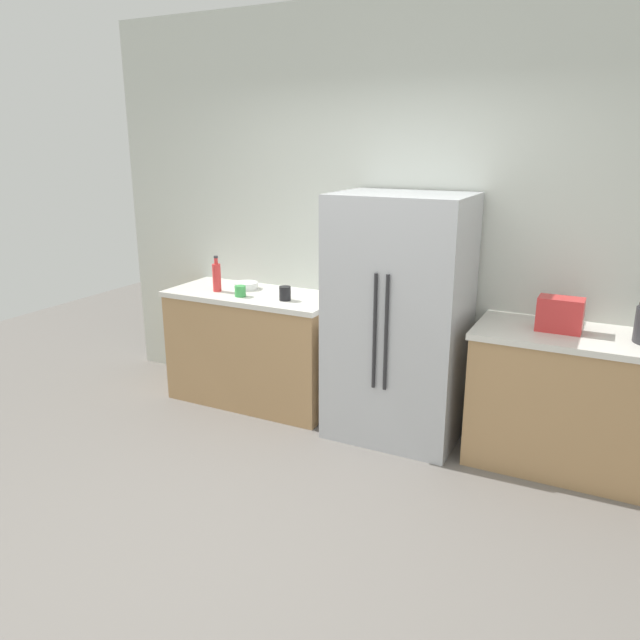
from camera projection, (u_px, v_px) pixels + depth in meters
ground_plane at (271, 529)px, 3.38m from camera, size 9.96×9.96×0.00m
kitchen_back_panel at (396, 218)px, 4.53m from camera, size 4.98×0.10×3.02m
counter_left at (255, 347)px, 4.96m from camera, size 1.38×0.63×0.91m
counter_right at (581, 403)px, 3.90m from camera, size 1.37×0.63×0.91m
refrigerator at (399, 319)px, 4.28m from camera, size 0.91×0.70×1.72m
toaster at (560, 314)px, 3.83m from camera, size 0.27×0.16×0.21m
bottle_a at (217, 277)px, 4.84m from camera, size 0.07×0.07×0.28m
cup_a at (240, 291)px, 4.70m from camera, size 0.09×0.09×0.08m
cup_b at (285, 293)px, 4.58m from camera, size 0.09×0.09×0.11m
bowl_a at (246, 286)px, 4.95m from camera, size 0.19×0.19×0.05m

